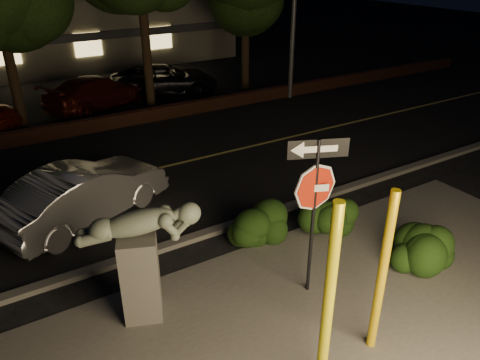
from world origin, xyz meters
name	(u,v)px	position (x,y,z in m)	size (l,w,h in m)	color
ground	(115,140)	(0.00, 10.00, 0.00)	(90.00, 90.00, 0.00)	black
patio	(317,339)	(0.00, -1.00, 0.01)	(14.00, 6.00, 0.02)	#4C4944
road	(146,171)	(0.00, 7.00, 0.01)	(80.00, 8.00, 0.01)	black
lane_marking	(146,171)	(0.00, 7.00, 0.02)	(80.00, 0.12, 0.01)	#B09E46
curb	(210,232)	(0.00, 2.90, 0.06)	(80.00, 0.25, 0.12)	#4C4944
brick_wall	(103,123)	(0.00, 11.30, 0.25)	(40.00, 0.35, 0.50)	#422115
parking_lot	(67,93)	(0.00, 17.00, 0.01)	(40.00, 12.00, 0.01)	black
building	(29,27)	(0.00, 24.99, 2.00)	(22.00, 10.20, 4.00)	#696454
yellow_pole_left	(328,303)	(-0.57, -1.74, 1.63)	(0.16, 0.16, 3.25)	yellow
yellow_pole_right	(382,274)	(0.71, -1.56, 1.49)	(0.15, 0.15, 2.98)	gold
signpost	(315,188)	(0.70, 0.13, 2.27)	(1.01, 0.45, 3.19)	black
sculpture	(140,251)	(-2.26, 1.15, 1.39)	(2.06, 1.25, 2.26)	#4C4944
hedge_center	(257,228)	(0.68, 1.93, 0.49)	(1.88, 0.88, 0.98)	black
hedge_right	(329,213)	(2.38, 1.47, 0.58)	(1.77, 0.95, 1.16)	black
hedge_far_right	(417,244)	(3.10, -0.43, 0.57)	(1.63, 1.02, 1.13)	black
silver_sedan	(84,193)	(-2.25, 5.15, 0.71)	(1.51, 4.33, 1.43)	#B6B5BA
parked_car_darkred	(98,92)	(0.67, 14.08, 0.68)	(1.90, 4.68, 1.36)	#42110B
parked_car_dark	(165,80)	(3.91, 14.54, 0.67)	(2.22, 4.82, 1.34)	black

